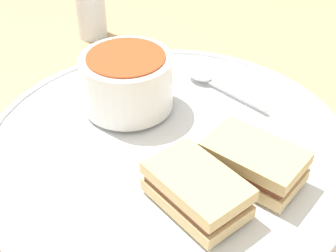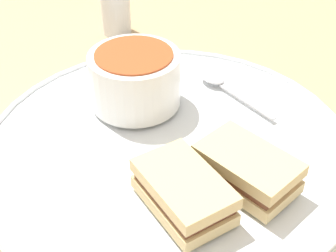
{
  "view_description": "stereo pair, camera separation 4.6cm",
  "coord_description": "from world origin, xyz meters",
  "views": [
    {
      "loc": [
        -0.26,
        0.25,
        0.32
      ],
      "look_at": [
        0.0,
        0.0,
        0.04
      ],
      "focal_mm": 50.0,
      "sensor_mm": 36.0,
      "label": 1
    },
    {
      "loc": [
        -0.29,
        0.21,
        0.32
      ],
      "look_at": [
        0.0,
        0.0,
        0.04
      ],
      "focal_mm": 50.0,
      "sensor_mm": 36.0,
      "label": 2
    }
  ],
  "objects": [
    {
      "name": "salt_shaker",
      "position": [
        0.27,
        -0.1,
        0.04
      ],
      "size": [
        0.04,
        0.04,
        0.09
      ],
      "color": "silver",
      "rests_on": "ground_plane"
    },
    {
      "name": "plate",
      "position": [
        0.0,
        0.0,
        0.01
      ],
      "size": [
        0.37,
        0.37,
        0.02
      ],
      "color": "white",
      "rests_on": "ground_plane"
    },
    {
      "name": "sandwich_half_far",
      "position": [
        -0.09,
        -0.02,
        0.04
      ],
      "size": [
        0.09,
        0.06,
        0.03
      ],
      "rotation": [
        0.0,
        0.0,
        3.28
      ],
      "color": "#DBBC7F",
      "rests_on": "plate"
    },
    {
      "name": "sandwich_half_near",
      "position": [
        -0.08,
        0.04,
        0.04
      ],
      "size": [
        0.09,
        0.06,
        0.03
      ],
      "rotation": [
        0.0,
        0.0,
        3.07
      ],
      "color": "#DBBC7F",
      "rests_on": "plate"
    },
    {
      "name": "ground_plane",
      "position": [
        0.0,
        0.0,
        0.0
      ],
      "size": [
        2.4,
        2.4,
        0.0
      ],
      "primitive_type": "plane",
      "color": "tan"
    },
    {
      "name": "soup_bowl",
      "position": [
        0.07,
        -0.01,
        0.05
      ],
      "size": [
        0.1,
        0.1,
        0.06
      ],
      "color": "white",
      "rests_on": "plate"
    },
    {
      "name": "spoon",
      "position": [
        0.05,
        -0.11,
        0.02
      ],
      "size": [
        0.11,
        0.02,
        0.01
      ],
      "rotation": [
        0.0,
        0.0,
        6.3
      ],
      "color": "silver",
      "rests_on": "plate"
    }
  ]
}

